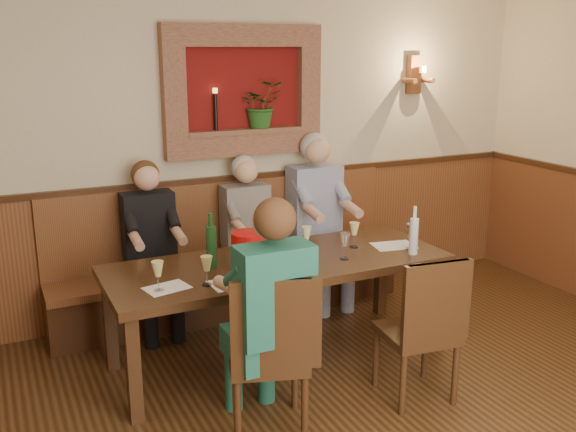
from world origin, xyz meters
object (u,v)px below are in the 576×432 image
person_chair_front (268,336)px  spittoon_bucket (249,251)px  chair_near_left (268,384)px  water_bottle (414,235)px  bench (232,275)px  chair_near_right (417,356)px  wine_bottle_green_b (211,246)px  person_bench_mid (250,251)px  person_bench_left (153,264)px  person_bench_right (319,234)px  wine_bottle_green_a (272,235)px  dining_table (278,271)px

person_chair_front → spittoon_bucket: size_ratio=5.50×
chair_near_left → water_bottle: (1.37, 0.50, 0.60)m
bench → person_chair_front: 1.79m
chair_near_right → person_chair_front: (-1.00, 0.09, 0.31)m
person_chair_front → wine_bottle_green_b: size_ratio=3.75×
person_bench_mid → spittoon_bucket: (-0.38, -0.93, 0.33)m
bench → wine_bottle_green_b: 1.16m
bench → wine_bottle_green_b: wine_bottle_green_b is taller
chair_near_left → spittoon_bucket: (0.17, 0.70, 0.59)m
spittoon_bucket → wine_bottle_green_b: bearing=146.0°
person_bench_left → water_bottle: person_bench_left is taller
person_bench_mid → person_chair_front: (-0.55, -1.62, 0.04)m
person_bench_left → person_bench_right: size_ratio=0.91×
chair_near_right → spittoon_bucket: 1.29m
bench → person_bench_right: (0.78, -0.11, 0.29)m
chair_near_left → wine_bottle_green_b: bearing=110.5°
bench → wine_bottle_green_a: 1.07m
person_bench_left → spittoon_bucket: person_bench_left is taller
chair_near_right → wine_bottle_green_b: size_ratio=2.55×
wine_bottle_green_a → wine_bottle_green_b: 0.44m
bench → water_bottle: size_ratio=8.47×
chair_near_right → wine_bottle_green_b: bearing=145.7°
chair_near_right → water_bottle: (0.37, 0.58, 0.61)m
person_bench_mid → water_bottle: 1.43m
person_bench_right → person_chair_front: bearing=-126.7°
person_bench_left → person_bench_right: (1.46, -0.00, 0.06)m
person_bench_right → wine_bottle_green_a: bearing=-135.7°
chair_near_right → person_bench_left: 2.14m
dining_table → chair_near_left: 0.97m
water_bottle → wine_bottle_green_b: bearing=166.4°
bench → person_chair_front: (-0.42, -1.72, 0.27)m
spittoon_bucket → person_chair_front: bearing=-103.5°
chair_near_right → spittoon_bucket: spittoon_bucket is taller
person_bench_left → wine_bottle_green_a: person_bench_left is taller
dining_table → wine_bottle_green_a: 0.25m
dining_table → person_chair_front: bearing=-118.6°
chair_near_left → person_bench_right: 2.05m
chair_near_right → person_chair_front: size_ratio=0.68×
person_bench_right → wine_bottle_green_b: (-1.25, -0.78, 0.28)m
water_bottle → wine_bottle_green_a: bearing=160.7°
person_bench_right → person_bench_mid: bearing=179.6°
dining_table → spittoon_bucket: bearing=-161.3°
person_bench_left → wine_bottle_green_b: size_ratio=3.57×
wine_bottle_green_a → wine_bottle_green_b: (-0.44, 0.00, -0.02)m
bench → spittoon_bucket: bearing=-104.1°
chair_near_right → dining_table: bearing=130.7°
person_bench_mid → water_bottle: person_bench_mid is taller
chair_near_left → person_chair_front: (0.01, 0.01, 0.30)m
person_chair_front → person_bench_mid: bearing=71.2°
chair_near_right → wine_bottle_green_a: size_ratio=2.33×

